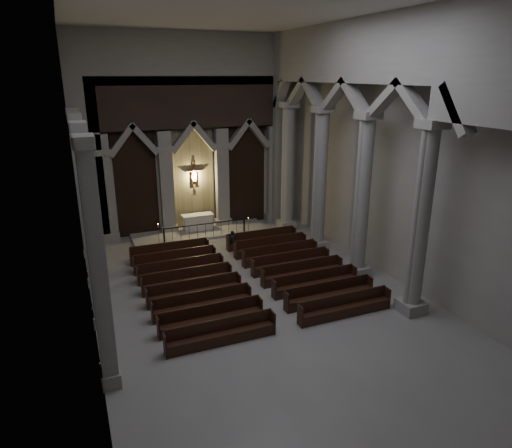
{
  "coord_description": "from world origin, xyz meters",
  "views": [
    {
      "loc": [
        -7.15,
        -15.95,
        9.61
      ],
      "look_at": [
        0.66,
        3.0,
        2.86
      ],
      "focal_mm": 32.0,
      "sensor_mm": 36.0,
      "label": 1
    }
  ],
  "objects_px": {
    "worshipper": "(233,241)",
    "candle_stand_left": "(159,239)",
    "altar": "(198,222)",
    "altar_rail": "(205,228)",
    "pews": "(246,278)",
    "candle_stand_right": "(249,231)"
  },
  "relations": [
    {
      "from": "altar",
      "to": "altar_rail",
      "type": "bearing_deg",
      "value": -87.46
    },
    {
      "from": "candle_stand_left",
      "to": "worshipper",
      "type": "distance_m",
      "value": 4.5
    },
    {
      "from": "pews",
      "to": "worshipper",
      "type": "bearing_deg",
      "value": 78.22
    },
    {
      "from": "worshipper",
      "to": "altar_rail",
      "type": "bearing_deg",
      "value": 98.75
    },
    {
      "from": "candle_stand_left",
      "to": "candle_stand_right",
      "type": "xyz_separation_m",
      "value": [
        5.42,
        -0.65,
        -0.03
      ]
    },
    {
      "from": "altar_rail",
      "to": "pews",
      "type": "relative_size",
      "value": 0.53
    },
    {
      "from": "pews",
      "to": "worshipper",
      "type": "xyz_separation_m",
      "value": [
        0.91,
        4.38,
        0.28
      ]
    },
    {
      "from": "candle_stand_left",
      "to": "altar",
      "type": "bearing_deg",
      "value": 27.87
    },
    {
      "from": "altar",
      "to": "pews",
      "type": "bearing_deg",
      "value": -89.55
    },
    {
      "from": "candle_stand_left",
      "to": "altar_rail",
      "type": "bearing_deg",
      "value": -0.58
    },
    {
      "from": "worshipper",
      "to": "candle_stand_left",
      "type": "bearing_deg",
      "value": 134.77
    },
    {
      "from": "candle_stand_right",
      "to": "candle_stand_left",
      "type": "bearing_deg",
      "value": 173.12
    },
    {
      "from": "altar_rail",
      "to": "worshipper",
      "type": "relative_size",
      "value": 4.4
    },
    {
      "from": "candle_stand_right",
      "to": "pews",
      "type": "distance_m",
      "value": 6.73
    },
    {
      "from": "candle_stand_left",
      "to": "worshipper",
      "type": "height_order",
      "value": "candle_stand_left"
    },
    {
      "from": "altar",
      "to": "pews",
      "type": "relative_size",
      "value": 0.2
    },
    {
      "from": "altar_rail",
      "to": "candle_stand_right",
      "type": "xyz_separation_m",
      "value": [
        2.59,
        -0.63,
        -0.34
      ]
    },
    {
      "from": "altar_rail",
      "to": "worshipper",
      "type": "xyz_separation_m",
      "value": [
        0.91,
        -2.46,
        -0.09
      ]
    },
    {
      "from": "candle_stand_left",
      "to": "pews",
      "type": "relative_size",
      "value": 0.14
    },
    {
      "from": "altar_rail",
      "to": "worshipper",
      "type": "distance_m",
      "value": 2.62
    },
    {
      "from": "altar",
      "to": "altar_rail",
      "type": "distance_m",
      "value": 1.49
    },
    {
      "from": "candle_stand_left",
      "to": "worshipper",
      "type": "relative_size",
      "value": 1.14
    }
  ]
}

